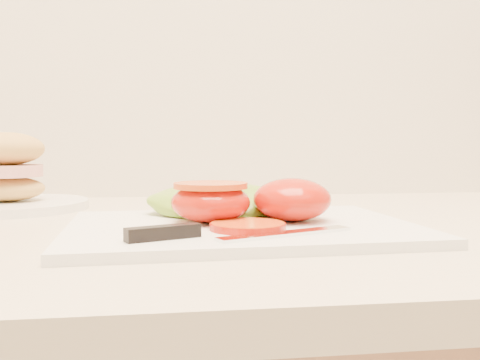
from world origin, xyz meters
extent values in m
cube|color=silver|center=(-0.47, 1.61, 0.94)|extent=(0.37, 0.27, 0.01)
ellipsoid|color=#B81A0B|center=(-0.41, 1.62, 0.96)|extent=(0.08, 0.08, 0.05)
ellipsoid|color=#B81A0B|center=(-0.50, 1.62, 0.96)|extent=(0.08, 0.08, 0.04)
cylinder|color=#B32A15|center=(-0.50, 1.62, 0.98)|extent=(0.08, 0.08, 0.01)
cylinder|color=orange|center=(-0.47, 1.57, 0.94)|extent=(0.07, 0.07, 0.01)
ellipsoid|color=#7BAF2E|center=(-0.49, 1.68, 0.96)|extent=(0.19, 0.15, 0.03)
ellipsoid|color=#7BAF2E|center=(-0.45, 1.69, 0.95)|extent=(0.14, 0.15, 0.03)
cube|color=silver|center=(-0.44, 1.53, 0.94)|extent=(0.14, 0.07, 0.00)
cube|color=black|center=(-0.55, 1.52, 0.95)|extent=(0.07, 0.04, 0.01)
cylinder|color=white|center=(-0.77, 1.85, 0.94)|extent=(0.22, 0.22, 0.01)
ellipsoid|color=tan|center=(-0.77, 1.85, 0.96)|extent=(0.10, 0.09, 0.03)
cylinder|color=#D8938C|center=(-0.77, 1.85, 0.99)|extent=(0.10, 0.10, 0.02)
ellipsoid|color=tan|center=(-0.77, 1.85, 1.02)|extent=(0.10, 0.09, 0.05)
camera|label=1|loc=(-0.55, 1.06, 1.02)|focal=40.00mm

